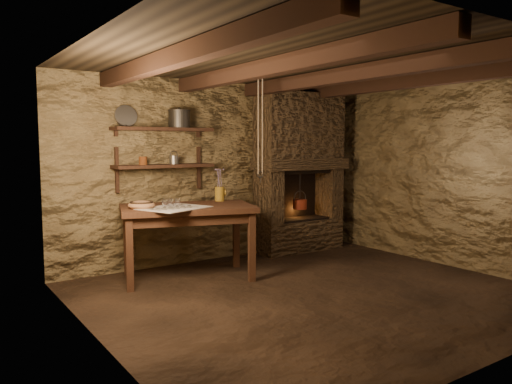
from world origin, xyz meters
TOP-DOWN VIEW (x-y plane):
  - floor at (0.00, 0.00)m, footprint 4.50×4.50m
  - back_wall at (0.00, 2.00)m, footprint 4.50×0.04m
  - front_wall at (0.00, -2.00)m, footprint 4.50×0.04m
  - left_wall at (-2.25, 0.00)m, footprint 0.04×4.00m
  - right_wall at (2.25, 0.00)m, footprint 0.04×4.00m
  - ceiling at (0.00, 0.00)m, footprint 4.50×4.00m
  - beam_far_left at (-1.50, 0.00)m, footprint 0.14×3.95m
  - beam_mid_left at (-0.50, 0.00)m, footprint 0.14×3.95m
  - beam_mid_right at (0.50, 0.00)m, footprint 0.14×3.95m
  - beam_far_right at (1.50, 0.00)m, footprint 0.14×3.95m
  - shelf_lower at (-0.85, 1.84)m, footprint 1.25×0.30m
  - shelf_upper at (-0.85, 1.84)m, footprint 1.25×0.30m
  - hearth at (1.25, 1.77)m, footprint 1.43×0.51m
  - work_table at (-0.81, 1.30)m, footprint 1.69×1.27m
  - linen_cloth at (-1.04, 1.16)m, footprint 0.84×0.76m
  - pewter_cutlery_row at (-1.04, 1.14)m, footprint 0.62×0.41m
  - drinking_glasses at (-1.01, 1.30)m, footprint 0.22×0.07m
  - stoneware_jug at (-0.26, 1.49)m, footprint 0.14×0.14m
  - wooden_bowl at (-1.34, 1.36)m, footprint 0.33×0.33m
  - iron_stockpot at (-0.63, 1.84)m, footprint 0.34×0.34m
  - tin_pan at (-1.28, 1.94)m, footprint 0.28×0.15m
  - small_kettle at (-0.72, 1.84)m, footprint 0.18×0.16m
  - rusty_tin at (-1.12, 1.84)m, footprint 0.13×0.13m
  - red_pot at (1.22, 1.72)m, footprint 0.23×0.22m
  - hanging_ropes at (0.05, 1.05)m, footprint 0.08×0.08m

SIDE VIEW (x-z plane):
  - floor at x=0.00m, z-range 0.00..0.00m
  - work_table at x=-0.81m, z-range 0.03..0.89m
  - red_pot at x=1.22m, z-range 0.43..0.97m
  - linen_cloth at x=-1.04m, z-range 0.86..0.87m
  - pewter_cutlery_row at x=-1.04m, z-range 0.87..0.88m
  - wooden_bowl at x=-1.34m, z-range 0.84..0.95m
  - drinking_glasses at x=-1.01m, z-range 0.87..0.96m
  - stoneware_jug at x=-0.26m, z-range 0.83..1.24m
  - back_wall at x=0.00m, z-range 0.00..2.40m
  - front_wall at x=0.00m, z-range 0.00..2.40m
  - left_wall at x=-2.25m, z-range 0.00..2.40m
  - right_wall at x=2.25m, z-range 0.00..2.40m
  - hearth at x=1.25m, z-range 0.08..2.38m
  - shelf_lower at x=-0.85m, z-range 1.28..1.32m
  - rusty_tin at x=-1.12m, z-range 1.32..1.42m
  - small_kettle at x=-0.72m, z-range 1.29..1.45m
  - shelf_upper at x=-0.85m, z-range 1.73..1.77m
  - hanging_ropes at x=0.05m, z-range 1.20..2.40m
  - iron_stockpot at x=-0.63m, z-range 1.77..1.97m
  - tin_pan at x=-1.28m, z-range 1.77..2.03m
  - beam_far_left at x=-1.50m, z-range 2.23..2.39m
  - beam_mid_left at x=-0.50m, z-range 2.23..2.39m
  - beam_mid_right at x=0.50m, z-range 2.23..2.39m
  - beam_far_right at x=1.50m, z-range 2.23..2.39m
  - ceiling at x=0.00m, z-range 2.38..2.42m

